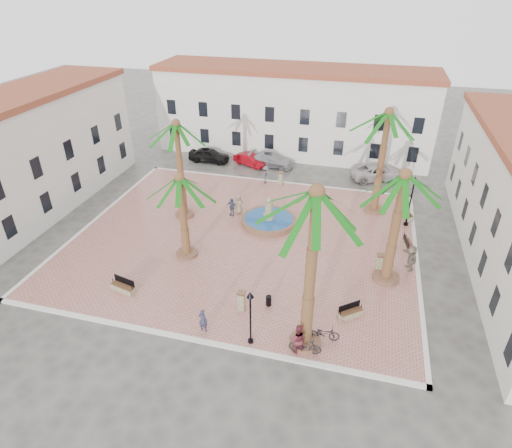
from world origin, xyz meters
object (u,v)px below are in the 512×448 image
Objects in this scene: palm_ne at (387,124)px; pedestrian_fountain_a at (239,204)px; pedestrian_east at (411,258)px; car_silver at (271,160)px; palm_e at (403,189)px; cyclist_a at (203,320)px; bench_se at (350,313)px; bench_s at (123,287)px; bollard_e at (379,263)px; litter_bin at (269,301)px; palm_sw at (181,188)px; bollard_n at (281,178)px; lamppost_e at (412,193)px; car_red at (250,160)px; bicycle_a at (324,333)px; bench_e at (408,245)px; palm_nw at (177,134)px; car_white at (378,172)px; bicycle_b at (305,346)px; bench_ne at (405,214)px; palm_s at (315,211)px; bollard_se at (242,300)px; pedestrian_north at (266,175)px; cyclist_b at (298,339)px; car_black at (209,155)px; lamppost_s at (250,309)px.

palm_ne reaches higher than pedestrian_fountain_a.
pedestrian_east reaches higher than car_silver.
palm_e is 14.21m from cyclist_a.
pedestrian_fountain_a is at bearing 95.24° from bench_se.
palm_ne is at bearing -17.52° from pedestrian_fountain_a.
bench_s is at bearing 146.61° from bench_se.
bollard_e is 0.72× the size of pedestrian_east.
litter_bin is 12.10m from pedestrian_fountain_a.
palm_sw is 0.72× the size of palm_ne.
cyclist_a is at bearing -90.68° from bollard_n.
car_red is at bearing 149.80° from lamppost_e.
palm_sw is 13.28m from bicycle_a.
bollard_n is at bearing 43.36° from bench_e.
pedestrian_east reaches higher than car_red.
litter_bin is at bearing 144.68° from bench_se.
palm_nw reaches higher than car_white.
bicycle_b is at bearing -45.35° from palm_nw.
bench_ne is (18.32, 4.66, -6.93)m from palm_nw.
bollard_n is 6.09m from car_red.
car_white is (9.12, 4.09, -0.08)m from bollard_n.
cyclist_a is 26.43m from car_white.
palm_s is 2.27× the size of lamppost_e.
bench_e is 2.83m from pedestrian_east.
cyclist_a is (-5.88, -0.54, -7.73)m from palm_s.
lamppost_e is (0.02, 3.52, 2.72)m from bench_e.
palm_e is 11.89m from bollard_se.
pedestrian_north reaches higher than car_silver.
bicycle_b is 1.04× the size of pedestrian_fountain_a.
palm_nw is 4.83× the size of pedestrian_north.
bollard_e is 16.39m from pedestrian_north.
cyclist_b is at bearing -36.94° from palm_sw.
pedestrian_fountain_a is at bearing 155.06° from bollard_e.
palm_ne is at bearing 93.42° from bollard_e.
pedestrian_east is (3.67, 5.93, 0.72)m from bench_se.
pedestrian_fountain_a is at bearing -147.29° from car_black.
lamppost_s is at bearing 0.15° from bench_s.
bollard_n is at bearing 12.70° from bicycle_b.
car_silver is (-11.06, 7.72, -7.21)m from palm_ne.
bench_ne is 1.00× the size of pedestrian_east.
car_white reaches higher than bollard_n.
car_white is (11.43, 10.68, -0.27)m from pedestrian_fountain_a.
palm_e reaches higher than litter_bin.
lamppost_e reaches higher than bench_se.
bench_e is at bearing -28.23° from bicycle_b.
palm_sw is at bearing 97.59° from bench_e.
car_white is (15.84, 12.27, -6.61)m from palm_nw.
lamppost_e is 14.24m from pedestrian_north.
bench_ne is at bearing 32.59° from palm_sw.
palm_nw is 5.40× the size of bench_se.
bollard_n is 0.84× the size of cyclist_a.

